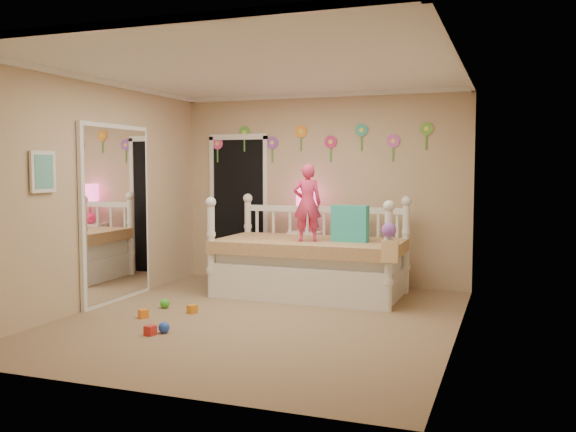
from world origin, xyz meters
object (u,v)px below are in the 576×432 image
at_px(nightstand, 306,258).
at_px(child, 307,203).
at_px(table_lamp, 306,202).
at_px(daybed, 310,245).

bearing_deg(nightstand, child, -62.63).
xyz_separation_m(nightstand, table_lamp, (0.00, 0.00, 0.77)).
bearing_deg(table_lamp, nightstand, 0.00).
xyz_separation_m(daybed, child, (0.03, -0.20, 0.54)).
xyz_separation_m(child, nightstand, (-0.30, 0.88, -0.80)).
height_order(nightstand, table_lamp, table_lamp).
bearing_deg(daybed, child, -81.67).
relative_size(daybed, nightstand, 3.20).
distance_m(child, table_lamp, 0.93).
xyz_separation_m(daybed, table_lamp, (-0.27, 0.68, 0.50)).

